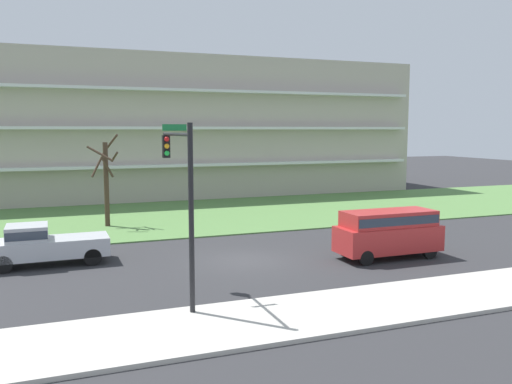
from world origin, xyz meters
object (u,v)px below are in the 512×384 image
(tree_left, at_px, (106,179))
(pickup_silver_near_left, at_px, (43,244))
(van_red_center_left, at_px, (388,230))
(traffic_signal_mast, at_px, (181,183))

(tree_left, xyz_separation_m, pickup_silver_near_left, (-3.70, -9.01, -2.16))
(van_red_center_left, distance_m, traffic_signal_mast, 11.85)
(tree_left, relative_size, pickup_silver_near_left, 1.11)
(pickup_silver_near_left, relative_size, traffic_signal_mast, 0.83)
(tree_left, height_order, van_red_center_left, tree_left)
(van_red_center_left, relative_size, traffic_signal_mast, 0.80)
(pickup_silver_near_left, height_order, van_red_center_left, van_red_center_left)
(tree_left, height_order, traffic_signal_mast, traffic_signal_mast)
(tree_left, bearing_deg, traffic_signal_mast, -86.01)
(van_red_center_left, xyz_separation_m, traffic_signal_mast, (-11.01, -3.18, 3.01))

